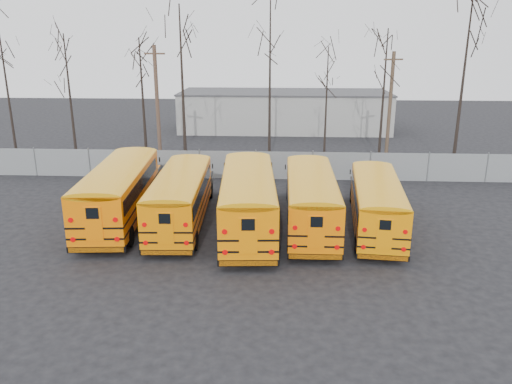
# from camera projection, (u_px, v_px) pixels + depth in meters

# --- Properties ---
(ground) EXTENTS (120.00, 120.00, 0.00)m
(ground) POSITION_uv_depth(u_px,v_px,m) (242.00, 246.00, 24.11)
(ground) COLOR black
(ground) RESTS_ON ground
(fence) EXTENTS (40.00, 0.04, 2.00)m
(fence) POSITION_uv_depth(u_px,v_px,m) (256.00, 165.00, 35.26)
(fence) COLOR gray
(fence) RESTS_ON ground
(distant_building) EXTENTS (22.00, 8.00, 4.00)m
(distant_building) POSITION_uv_depth(u_px,v_px,m) (284.00, 111.00, 53.94)
(distant_building) COLOR #9B9B96
(distant_building) RESTS_ON ground
(bus_a) EXTENTS (3.51, 11.61, 3.20)m
(bus_a) POSITION_uv_depth(u_px,v_px,m) (120.00, 188.00, 26.91)
(bus_a) COLOR black
(bus_a) RESTS_ON ground
(bus_b) EXTENTS (2.94, 10.69, 2.96)m
(bus_b) POSITION_uv_depth(u_px,v_px,m) (181.00, 193.00, 26.37)
(bus_b) COLOR black
(bus_b) RESTS_ON ground
(bus_c) EXTENTS (3.41, 11.59, 3.20)m
(bus_c) POSITION_uv_depth(u_px,v_px,m) (248.00, 195.00, 25.58)
(bus_c) COLOR black
(bus_c) RESTS_ON ground
(bus_d) EXTENTS (2.48, 10.73, 3.00)m
(bus_d) POSITION_uv_depth(u_px,v_px,m) (311.00, 195.00, 25.97)
(bus_d) COLOR black
(bus_d) RESTS_ON ground
(bus_e) EXTENTS (3.23, 10.15, 2.80)m
(bus_e) POSITION_uv_depth(u_px,v_px,m) (377.00, 200.00, 25.65)
(bus_e) COLOR black
(bus_e) RESTS_ON ground
(utility_pole_left) EXTENTS (1.61, 0.46, 9.13)m
(utility_pole_left) POSITION_uv_depth(u_px,v_px,m) (158.00, 107.00, 37.21)
(utility_pole_left) COLOR brown
(utility_pole_left) RESTS_ON ground
(utility_pole_right) EXTENTS (1.49, 0.63, 8.68)m
(utility_pole_right) POSITION_uv_depth(u_px,v_px,m) (390.00, 109.00, 37.50)
(utility_pole_right) COLOR #4F3C2C
(utility_pole_right) RESTS_ON ground
(tree_0) EXTENTS (0.26, 0.26, 11.66)m
(tree_0) POSITION_uv_depth(u_px,v_px,m) (8.00, 91.00, 37.14)
(tree_0) COLOR black
(tree_0) RESTS_ON ground
(tree_1) EXTENTS (0.26, 0.26, 9.93)m
(tree_1) POSITION_uv_depth(u_px,v_px,m) (71.00, 103.00, 36.98)
(tree_1) COLOR black
(tree_1) RESTS_ON ground
(tree_2) EXTENTS (0.26, 0.26, 9.66)m
(tree_2) POSITION_uv_depth(u_px,v_px,m) (143.00, 103.00, 38.13)
(tree_2) COLOR black
(tree_2) RESTS_ON ground
(tree_3) EXTENTS (0.26, 0.26, 11.88)m
(tree_3) POSITION_uv_depth(u_px,v_px,m) (183.00, 91.00, 36.22)
(tree_3) COLOR black
(tree_3) RESTS_ON ground
(tree_4) EXTENTS (0.26, 0.26, 12.97)m
(tree_4) POSITION_uv_depth(u_px,v_px,m) (270.00, 80.00, 38.85)
(tree_4) COLOR black
(tree_4) RESTS_ON ground
(tree_5) EXTENTS (0.26, 0.26, 9.02)m
(tree_5) POSITION_uv_depth(u_px,v_px,m) (326.00, 110.00, 36.95)
(tree_5) COLOR black
(tree_5) RESTS_ON ground
(tree_6) EXTENTS (0.26, 0.26, 10.28)m
(tree_6) POSITION_uv_depth(u_px,v_px,m) (383.00, 100.00, 37.28)
(tree_6) COLOR black
(tree_6) RESTS_ON ground
(tree_7) EXTENTS (0.26, 0.26, 12.77)m
(tree_7) POSITION_uv_depth(u_px,v_px,m) (463.00, 84.00, 36.35)
(tree_7) COLOR black
(tree_7) RESTS_ON ground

